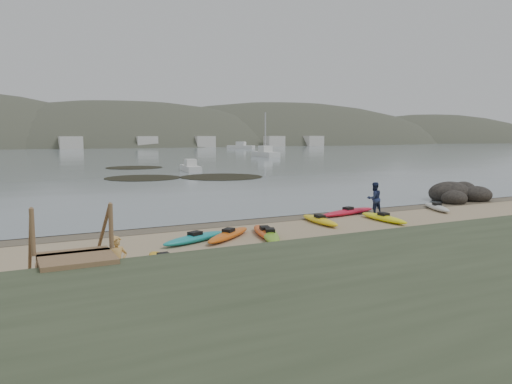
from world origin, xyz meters
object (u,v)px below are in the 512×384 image
person_east (374,199)px  rock_cluster (458,197)px  person_west (118,264)px  stairs (69,284)px

person_east → rock_cluster: (9.61, 2.34, -0.73)m
person_west → person_east: 17.82m
person_west → person_east: (16.14, 7.57, 0.12)m
rock_cluster → person_west: bearing=-159.0°
stairs → rock_cluster: 29.96m
stairs → rock_cluster: (27.36, 12.18, -0.83)m
person_west → rock_cluster: 27.60m
person_east → rock_cluster: 9.92m
person_west → rock_cluster: (25.75, 9.91, -0.61)m
stairs → rock_cluster: stairs is taller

